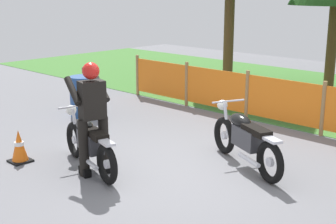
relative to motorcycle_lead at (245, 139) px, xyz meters
The scene contains 7 objects.
ground 1.13m from the motorcycle_lead, 134.98° to the right, with size 24.00×24.00×0.02m, color slate.
barrier_fence 2.45m from the motorcycle_lead, 107.25° to the left, with size 8.62×0.08×1.05m.
motorcycle_lead is the anchor object (origin of this frame).
motorcycle_trailing 2.40m from the motorcycle_lead, 133.33° to the right, with size 1.86×0.73×0.90m.
rider_trailing 2.37m from the motorcycle_lead, 129.38° to the right, with size 0.66×0.65×1.69m.
traffic_cone 3.59m from the motorcycle_lead, 139.44° to the right, with size 0.32×0.32×0.53m.
spare_drum 4.29m from the motorcycle_lead, behind, with size 0.58×0.58×0.88m, color navy.
Camera 1 is at (4.67, -5.11, 2.70)m, focal length 50.40 mm.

